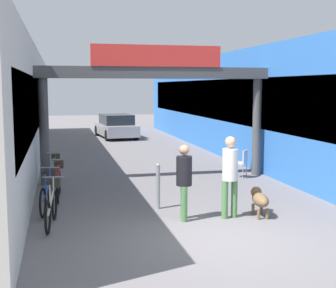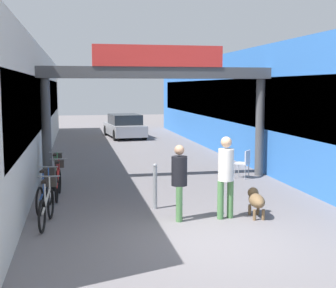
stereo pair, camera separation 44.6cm
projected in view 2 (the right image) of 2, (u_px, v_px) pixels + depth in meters
ground_plane at (213, 240)px, 8.80m from camera, size 80.00×80.00×0.00m
storefront_left at (7, 106)px, 18.26m from camera, size 3.00×26.00×4.23m
storefront_right at (253, 104)px, 20.23m from camera, size 3.00×26.00×4.23m
arcade_sign_gateway at (158, 85)px, 14.26m from camera, size 7.40×0.47×4.11m
pedestrian_with_dog at (226, 172)px, 10.14m from camera, size 0.40×0.40×1.81m
pedestrian_companion at (179, 178)px, 10.02m from camera, size 0.41×0.41×1.64m
dog_on_leash at (256, 200)px, 10.36m from camera, size 0.41×0.85×0.61m
bicycle_silver_nearest at (47, 204)px, 9.81m from camera, size 0.46×1.68×0.98m
bicycle_blue_second at (46, 191)px, 10.98m from camera, size 0.46×1.68×0.98m
bicycle_red_third at (58, 181)px, 12.21m from camera, size 0.46×1.69×0.98m
bicycle_green_farthest at (56, 172)px, 13.51m from camera, size 0.46×1.69×0.98m
bollard_post_metal at (155, 186)px, 11.02m from camera, size 0.10×0.10×1.09m
cafe_chair_aluminium_nearer at (244, 161)px, 14.70m from camera, size 0.56×0.56×0.89m
parked_car_silver at (125, 126)px, 26.50m from camera, size 2.16×4.16×1.33m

